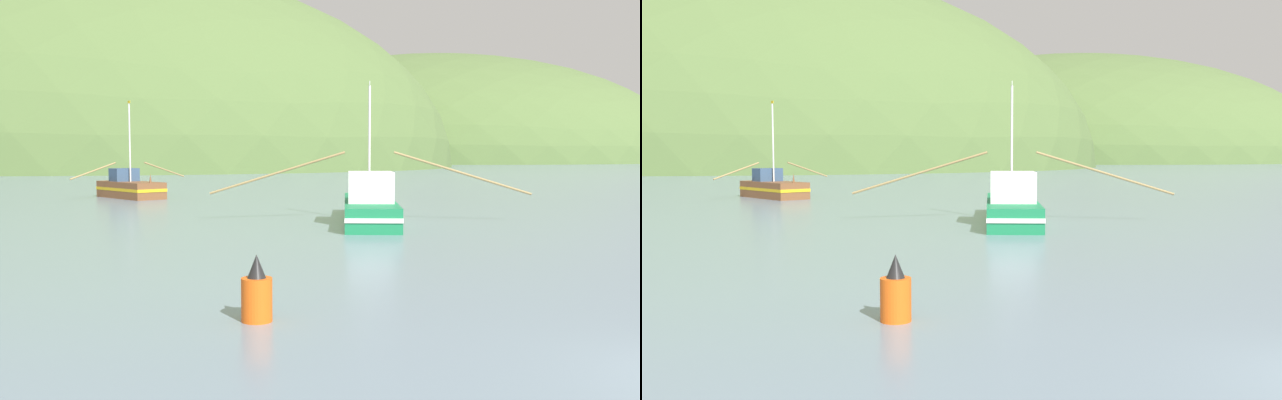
{
  "view_description": "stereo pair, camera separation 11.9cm",
  "coord_description": "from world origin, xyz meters",
  "views": [
    {
      "loc": [
        -8.04,
        -8.64,
        3.55
      ],
      "look_at": [
        -2.88,
        21.1,
        1.4
      ],
      "focal_mm": 37.47,
      "sensor_mm": 36.0,
      "label": 1
    },
    {
      "loc": [
        -7.93,
        -8.66,
        3.55
      ],
      "look_at": [
        -2.88,
        21.1,
        1.4
      ],
      "focal_mm": 37.47,
      "sensor_mm": 36.0,
      "label": 2
    }
  ],
  "objects": [
    {
      "name": "hill_far_left",
      "position": [
        -54.21,
        226.35,
        0.0
      ],
      "size": [
        108.38,
        86.71,
        36.97
      ],
      "primitive_type": "ellipsoid",
      "color": "#516B38",
      "rests_on": "ground"
    },
    {
      "name": "fishing_boat_brown",
      "position": [
        -13.81,
        45.36,
        0.78
      ],
      "size": [
        8.12,
        7.1,
        7.57
      ],
      "rotation": [
        0.0,
        0.0,
        5.3
      ],
      "color": "brown",
      "rests_on": "ground"
    },
    {
      "name": "hill_far_right",
      "position": [
        84.64,
        252.95,
        0.0
      ],
      "size": [
        200.5,
        160.4,
        84.62
      ],
      "primitive_type": "ellipsoid",
      "color": "#516B38",
      "rests_on": "ground"
    },
    {
      "name": "channel_buoy",
      "position": [
        -6.99,
        5.22,
        0.58
      ],
      "size": [
        0.66,
        0.66,
        1.42
      ],
      "color": "#E55914",
      "rests_on": "ground"
    },
    {
      "name": "hill_far_center",
      "position": [
        -30.9,
        166.6,
        0.0
      ],
      "size": [
        172.54,
        138.03,
        96.11
      ],
      "primitive_type": "ellipsoid",
      "color": "#516B38",
      "rests_on": "ground"
    },
    {
      "name": "fishing_boat_green",
      "position": [
        0.27,
        24.47,
        0.84
      ],
      "size": [
        16.26,
        12.01,
        7.2
      ],
      "rotation": [
        0.0,
        0.0,
        1.36
      ],
      "color": "#197A47",
      "rests_on": "ground"
    }
  ]
}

